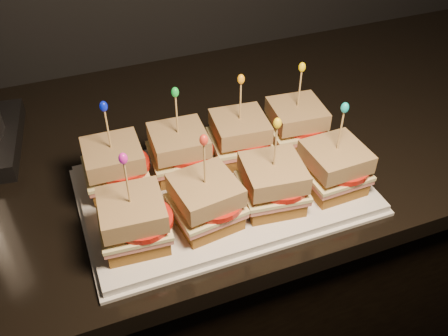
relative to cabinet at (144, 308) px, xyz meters
name	(u,v)px	position (x,y,z in m)	size (l,w,h in m)	color
cabinet	(144,308)	(0.00, 0.00, 0.00)	(2.40, 0.64, 0.87)	black
granite_slab	(119,164)	(0.00, 0.00, 0.45)	(2.44, 0.68, 0.04)	black
platter	(224,189)	(0.14, -0.16, 0.48)	(0.45, 0.28, 0.02)	silver
platter_rim	(224,192)	(0.14, -0.16, 0.47)	(0.46, 0.29, 0.01)	silver
sandwich_0_bread_bot	(117,179)	(-0.02, -0.10, 0.50)	(0.09, 0.09, 0.02)	brown
sandwich_0_ham	(115,172)	(-0.02, -0.10, 0.52)	(0.10, 0.09, 0.01)	tan
sandwich_0_cheese	(115,168)	(-0.02, -0.10, 0.52)	(0.10, 0.09, 0.01)	beige
sandwich_0_tomato	(122,165)	(-0.01, -0.10, 0.53)	(0.09, 0.09, 0.01)	red
sandwich_0_bread_top	(112,155)	(-0.02, -0.10, 0.55)	(0.09, 0.09, 0.03)	#562F10
sandwich_0_pick	(108,132)	(-0.02, -0.10, 0.59)	(0.00, 0.00, 0.09)	tan
sandwich_0_frill	(104,106)	(-0.02, -0.10, 0.64)	(0.01, 0.01, 0.02)	#0717E1
sandwich_1_bread_bot	(180,164)	(0.09, -0.10, 0.50)	(0.09, 0.09, 0.02)	brown
sandwich_1_ham	(180,156)	(0.09, -0.10, 0.52)	(0.10, 0.09, 0.01)	tan
sandwich_1_cheese	(179,153)	(0.09, -0.10, 0.52)	(0.10, 0.09, 0.01)	beige
sandwich_1_tomato	(187,150)	(0.10, -0.10, 0.53)	(0.09, 0.09, 0.01)	red
sandwich_1_bread_top	(179,140)	(0.09, -0.10, 0.55)	(0.09, 0.09, 0.03)	#562F10
sandwich_1_pick	(177,117)	(0.09, -0.10, 0.59)	(0.00, 0.00, 0.09)	tan
sandwich_1_frill	(175,92)	(0.09, -0.10, 0.64)	(0.01, 0.01, 0.02)	green
sandwich_2_bread_bot	(239,150)	(0.20, -0.10, 0.50)	(0.09, 0.09, 0.02)	brown
sandwich_2_ham	(239,142)	(0.20, -0.10, 0.52)	(0.10, 0.09, 0.01)	tan
sandwich_2_cheese	(240,139)	(0.20, -0.10, 0.52)	(0.10, 0.09, 0.01)	beige
sandwich_2_tomato	(247,136)	(0.21, -0.10, 0.53)	(0.09, 0.09, 0.01)	red
sandwich_2_bread_top	(240,126)	(0.20, -0.10, 0.55)	(0.09, 0.09, 0.03)	#562F10
sandwich_2_pick	(240,103)	(0.20, -0.10, 0.59)	(0.00, 0.00, 0.09)	tan
sandwich_2_frill	(241,79)	(0.20, -0.10, 0.64)	(0.01, 0.01, 0.02)	orange
sandwich_3_bread_bot	(294,136)	(0.31, -0.10, 0.50)	(0.09, 0.09, 0.02)	brown
sandwich_3_ham	(295,129)	(0.31, -0.10, 0.52)	(0.10, 0.09, 0.01)	tan
sandwich_3_cheese	(296,126)	(0.31, -0.10, 0.52)	(0.10, 0.09, 0.01)	beige
sandwich_3_tomato	(304,123)	(0.32, -0.10, 0.53)	(0.09, 0.09, 0.01)	red
sandwich_3_bread_top	(297,113)	(0.31, -0.10, 0.55)	(0.09, 0.09, 0.03)	#562F10
sandwich_3_pick	(299,91)	(0.31, -0.10, 0.59)	(0.00, 0.00, 0.09)	tan
sandwich_3_frill	(302,67)	(0.31, -0.10, 0.64)	(0.01, 0.01, 0.02)	yellow
sandwich_4_bread_bot	(136,234)	(-0.02, -0.23, 0.50)	(0.09, 0.09, 0.02)	brown
sandwich_4_ham	(134,227)	(-0.02, -0.23, 0.52)	(0.10, 0.09, 0.01)	tan
sandwich_4_cheese	(134,223)	(-0.02, -0.23, 0.52)	(0.10, 0.09, 0.01)	beige
sandwich_4_tomato	(143,220)	(-0.01, -0.23, 0.53)	(0.09, 0.09, 0.01)	red
sandwich_4_bread_top	(132,209)	(-0.02, -0.23, 0.55)	(0.09, 0.09, 0.03)	#562F10
sandwich_4_pick	(127,185)	(-0.02, -0.23, 0.59)	(0.00, 0.00, 0.09)	tan
sandwich_4_frill	(123,159)	(-0.02, -0.23, 0.64)	(0.01, 0.01, 0.02)	#CA1EA8
sandwich_5_bread_bot	(206,215)	(0.09, -0.23, 0.50)	(0.09, 0.09, 0.02)	brown
sandwich_5_ham	(206,207)	(0.09, -0.23, 0.52)	(0.10, 0.09, 0.01)	tan
sandwich_5_cheese	(206,204)	(0.09, -0.23, 0.52)	(0.10, 0.09, 0.01)	beige
sandwich_5_tomato	(215,201)	(0.10, -0.23, 0.53)	(0.09, 0.09, 0.01)	red
sandwich_5_bread_top	(205,190)	(0.09, -0.23, 0.55)	(0.09, 0.09, 0.03)	#562F10
sandwich_5_pick	(205,166)	(0.09, -0.23, 0.59)	(0.00, 0.00, 0.09)	tan
sandwich_5_frill	(204,140)	(0.09, -0.23, 0.64)	(0.01, 0.01, 0.02)	red
sandwich_6_bread_bot	(271,197)	(0.20, -0.23, 0.50)	(0.09, 0.09, 0.02)	brown
sandwich_6_ham	(272,189)	(0.20, -0.23, 0.52)	(0.10, 0.09, 0.01)	tan
sandwich_6_cheese	(272,186)	(0.20, -0.23, 0.52)	(0.10, 0.09, 0.01)	beige
sandwich_6_tomato	(281,183)	(0.21, -0.23, 0.53)	(0.09, 0.09, 0.01)	red
sandwich_6_bread_top	(273,173)	(0.20, -0.23, 0.55)	(0.09, 0.09, 0.03)	#562F10
sandwich_6_pick	(275,149)	(0.20, -0.23, 0.59)	(0.00, 0.00, 0.09)	tan
sandwich_6_frill	(277,123)	(0.20, -0.23, 0.64)	(0.01, 0.01, 0.02)	yellow
sandwich_7_bread_bot	(331,180)	(0.31, -0.23, 0.50)	(0.09, 0.09, 0.02)	brown
sandwich_7_ham	(333,173)	(0.31, -0.23, 0.52)	(0.10, 0.09, 0.01)	tan
sandwich_7_cheese	(333,170)	(0.31, -0.23, 0.52)	(0.10, 0.09, 0.01)	beige
sandwich_7_tomato	(343,167)	(0.32, -0.23, 0.53)	(0.09, 0.09, 0.01)	red
sandwich_7_bread_top	(336,156)	(0.31, -0.23, 0.55)	(0.09, 0.09, 0.03)	#562F10
sandwich_7_pick	(340,133)	(0.31, -0.23, 0.59)	(0.00, 0.00, 0.09)	tan
sandwich_7_frill	(345,108)	(0.31, -0.23, 0.64)	(0.01, 0.01, 0.02)	#11B1B4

